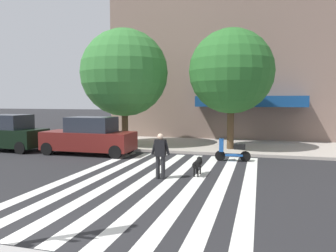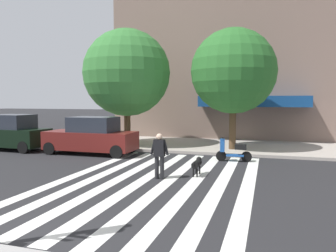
{
  "view_description": "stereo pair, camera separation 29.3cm",
  "coord_description": "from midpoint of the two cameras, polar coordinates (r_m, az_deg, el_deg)",
  "views": [
    {
      "loc": [
        4.78,
        -4.83,
        2.83
      ],
      "look_at": [
        1.16,
        8.03,
        1.77
      ],
      "focal_mm": 35.04,
      "sensor_mm": 36.0,
      "label": 1
    },
    {
      "loc": [
        5.06,
        -4.75,
        2.83
      ],
      "look_at": [
        1.16,
        8.03,
        1.77
      ],
      "focal_mm": 35.04,
      "sensor_mm": 36.0,
      "label": 2
    }
  ],
  "objects": [
    {
      "name": "crosswalk_stripes",
      "position": [
        11.64,
        -2.73,
        -9.53
      ],
      "size": [
        6.75,
        11.24,
        0.01
      ],
      "color": "silver",
      "rests_on": "ground_plane"
    },
    {
      "name": "parked_car_near_curb",
      "position": [
        20.61,
        -26.46,
        -1.21
      ],
      "size": [
        4.34,
        2.05,
        2.02
      ],
      "color": "black",
      "rests_on": "ground_plane"
    },
    {
      "name": "street_tree_nearest",
      "position": [
        19.81,
        -8.02,
        9.14
      ],
      "size": [
        5.15,
        5.15,
        6.87
      ],
      "color": "#4C3823",
      "rests_on": "sidewalk_far"
    },
    {
      "name": "dog_on_leash",
      "position": [
        12.45,
        4.49,
        -6.54
      ],
      "size": [
        0.26,
        1.11,
        0.65
      ],
      "color": "black",
      "rests_on": "ground_plane"
    },
    {
      "name": "pedestrian_dog_walker",
      "position": [
        11.79,
        -2.03,
        -4.77
      ],
      "size": [
        0.7,
        0.24,
        1.64
      ],
      "color": "black",
      "rests_on": "ground_plane"
    },
    {
      "name": "parked_car_behind_first",
      "position": [
        17.6,
        -14.0,
        -1.83
      ],
      "size": [
        4.78,
        1.86,
        1.96
      ],
      "color": "maroon",
      "rests_on": "ground_plane"
    },
    {
      "name": "sidewalk_far",
      "position": [
        20.42,
        1.64,
        -3.23
      ],
      "size": [
        80.0,
        6.0,
        0.15
      ],
      "primitive_type": "cube",
      "color": "#ACA297",
      "rests_on": "ground_plane"
    },
    {
      "name": "ground_plane",
      "position": [
        12.12,
        -8.81,
        -9.03
      ],
      "size": [
        160.0,
        160.0,
        0.0
      ],
      "primitive_type": "plane",
      "color": "#232326"
    },
    {
      "name": "street_tree_middle",
      "position": [
        18.3,
        10.49,
        9.31
      ],
      "size": [
        4.6,
        4.6,
        6.54
      ],
      "color": "#4C3823",
      "rests_on": "sidewalk_far"
    },
    {
      "name": "parked_scooter",
      "position": [
        15.48,
        10.65,
        -4.29
      ],
      "size": [
        1.63,
        0.5,
        1.11
      ],
      "color": "black",
      "rests_on": "ground_plane"
    }
  ]
}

